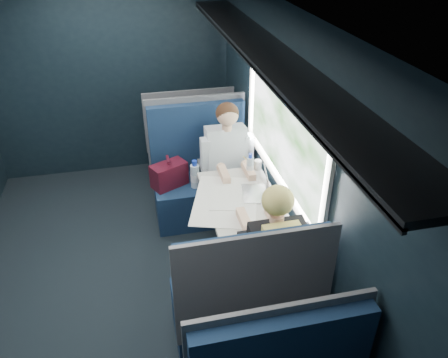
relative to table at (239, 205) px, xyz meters
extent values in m
cube|color=black|center=(-1.03, 0.00, -0.67)|extent=(2.80, 4.20, 0.01)
cube|color=black|center=(0.42, 0.00, 0.49)|extent=(0.10, 4.20, 2.30)
cube|color=black|center=(-1.03, 2.15, 0.49)|extent=(2.80, 0.10, 2.30)
cube|color=silver|center=(-1.03, 0.00, 1.69)|extent=(2.80, 4.20, 0.10)
cube|color=beige|center=(0.35, 0.00, 1.08)|extent=(0.03, 1.84, 0.07)
cube|color=beige|center=(0.35, 0.00, 0.23)|extent=(0.03, 1.84, 0.07)
cube|color=beige|center=(0.35, -0.89, 0.66)|extent=(0.03, 0.07, 0.78)
cube|color=beige|center=(0.35, 0.89, 0.66)|extent=(0.03, 0.07, 0.78)
cube|color=black|center=(0.19, 0.00, 1.32)|extent=(0.36, 4.10, 0.04)
cube|color=black|center=(0.02, 0.00, 1.30)|extent=(0.02, 4.10, 0.03)
cube|color=red|center=(0.35, 0.00, 1.23)|extent=(0.01, 0.10, 0.12)
cylinder|color=#54565E|center=(-0.15, 0.00, -0.31)|extent=(0.08, 0.08, 0.70)
cube|color=silver|center=(0.03, 0.00, 0.06)|extent=(0.62, 1.00, 0.04)
cube|color=#0D1D39|center=(-0.18, 0.78, -0.44)|extent=(1.00, 0.50, 0.45)
cube|color=#0D1D39|center=(-0.18, 1.08, 0.16)|extent=(1.00, 0.10, 0.75)
cube|color=#54565E|center=(-0.18, 1.14, 0.19)|extent=(1.04, 0.03, 0.82)
cube|color=#54565E|center=(-0.18, 0.73, -0.11)|extent=(0.06, 0.40, 0.20)
cube|color=#4E1020|center=(-0.53, 0.79, -0.09)|extent=(0.40, 0.32, 0.25)
cylinder|color=#4E1020|center=(-0.53, 0.79, 0.09)|extent=(0.09, 0.14, 0.03)
cylinder|color=silver|center=(-0.27, 0.71, -0.09)|extent=(0.09, 0.09, 0.25)
cylinder|color=#1937BE|center=(-0.27, 0.71, 0.06)|extent=(0.05, 0.05, 0.05)
cube|color=#0D1D39|center=(-0.18, -0.78, -0.44)|extent=(1.00, 0.50, 0.45)
cube|color=#0D1D39|center=(-0.18, -1.08, 0.16)|extent=(1.00, 0.10, 0.75)
cube|color=#54565E|center=(-0.18, -1.14, 0.19)|extent=(1.04, 0.03, 0.82)
cube|color=#54565E|center=(-0.18, -0.73, -0.11)|extent=(0.06, 0.40, 0.20)
cube|color=#0D1D39|center=(-0.18, 1.88, -0.44)|extent=(1.00, 0.40, 0.45)
cube|color=#0D1D39|center=(-0.18, 1.64, 0.12)|extent=(1.00, 0.10, 0.66)
cube|color=#54565E|center=(-0.18, 1.59, 0.14)|extent=(1.04, 0.03, 0.72)
cube|color=#54565E|center=(-0.18, -1.59, 0.14)|extent=(1.04, 0.03, 0.72)
cube|color=black|center=(0.07, 0.64, -0.13)|extent=(0.36, 0.44, 0.16)
cube|color=black|center=(0.07, 0.44, -0.44)|extent=(0.32, 0.12, 0.45)
cube|color=silver|center=(0.07, 0.80, 0.12)|extent=(0.40, 0.29, 0.53)
cylinder|color=#D8A88C|center=(0.07, 0.76, 0.40)|extent=(0.10, 0.10, 0.06)
sphere|color=#D8A88C|center=(0.07, 0.74, 0.53)|extent=(0.21, 0.21, 0.21)
sphere|color=#382114|center=(0.07, 0.76, 0.55)|extent=(0.22, 0.22, 0.22)
cube|color=silver|center=(-0.15, 0.76, 0.12)|extent=(0.09, 0.12, 0.34)
cube|color=silver|center=(0.29, 0.76, 0.12)|extent=(0.09, 0.12, 0.34)
cube|color=black|center=(0.07, -0.64, -0.13)|extent=(0.36, 0.44, 0.16)
cube|color=black|center=(0.07, -0.44, -0.44)|extent=(0.32, 0.12, 0.45)
cube|color=black|center=(0.07, -0.80, 0.12)|extent=(0.40, 0.29, 0.53)
cylinder|color=#D8A88C|center=(0.07, -0.76, 0.40)|extent=(0.10, 0.10, 0.06)
sphere|color=#D8A88C|center=(0.07, -0.74, 0.53)|extent=(0.21, 0.21, 0.21)
sphere|color=#D2C262|center=(0.07, -0.76, 0.55)|extent=(0.22, 0.22, 0.22)
cube|color=black|center=(-0.15, -0.76, 0.12)|extent=(0.09, 0.12, 0.34)
cube|color=black|center=(0.29, -0.76, 0.12)|extent=(0.09, 0.12, 0.34)
cube|color=#D2C262|center=(0.07, -0.86, 0.24)|extent=(0.26, 0.07, 0.36)
cube|color=white|center=(-0.12, -0.02, 0.08)|extent=(0.74, 0.89, 0.01)
cube|color=silver|center=(0.15, 0.02, 0.08)|extent=(0.28, 0.34, 0.01)
cube|color=silver|center=(0.26, 0.02, 0.20)|extent=(0.07, 0.30, 0.21)
cube|color=black|center=(0.25, 0.02, 0.20)|extent=(0.06, 0.26, 0.17)
cylinder|color=silver|center=(0.19, 0.34, 0.17)|extent=(0.07, 0.07, 0.19)
cylinder|color=#1937BE|center=(0.19, 0.34, 0.29)|extent=(0.04, 0.04, 0.04)
cylinder|color=white|center=(0.30, 0.44, 0.12)|extent=(0.07, 0.07, 0.09)
camera|label=1|loc=(-0.81, -3.02, 2.20)|focal=35.00mm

